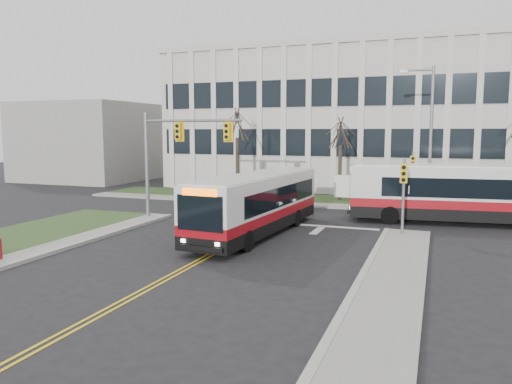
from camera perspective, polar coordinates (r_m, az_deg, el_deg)
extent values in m
plane|color=black|center=(20.61, -5.66, -7.41)|extent=(120.00, 120.00, 0.00)
cube|color=#9E9B93|center=(13.96, 14.14, -14.39)|extent=(2.00, 26.00, 0.14)
cube|color=#9E9B93|center=(33.75, 13.56, -1.82)|extent=(44.00, 1.60, 0.14)
cube|color=#2E4E21|center=(36.51, 14.07, -1.20)|extent=(44.00, 5.00, 0.12)
cube|color=beige|center=(48.12, 15.82, 7.76)|extent=(40.00, 16.00, 12.00)
cube|color=#9E9B93|center=(56.04, -18.26, 5.47)|extent=(12.00, 12.00, 8.00)
cylinder|color=slate|center=(29.90, -12.36, 2.95)|extent=(0.22, 0.22, 6.20)
cylinder|color=slate|center=(28.35, -7.32, 8.10)|extent=(6.00, 0.16, 0.16)
cube|color=yellow|center=(28.58, -8.88, 6.86)|extent=(0.34, 0.24, 0.92)
cube|color=yellow|center=(27.26, -3.31, 6.93)|extent=(0.34, 0.24, 0.92)
cylinder|color=slate|center=(25.21, 16.48, -0.63)|extent=(0.14, 0.14, 3.80)
cube|color=yellow|center=(24.89, 16.54, 2.05)|extent=(0.34, 0.24, 0.92)
cylinder|color=slate|center=(33.65, 17.43, 1.17)|extent=(0.14, 0.14, 3.80)
cube|color=yellow|center=(33.36, 17.49, 3.19)|extent=(0.34, 0.24, 0.92)
cylinder|color=slate|center=(34.17, 19.33, 5.72)|extent=(0.20, 0.20, 9.20)
cylinder|color=slate|center=(34.42, 18.10, 13.12)|extent=(1.80, 0.14, 0.14)
cube|color=slate|center=(34.46, 16.56, 13.08)|extent=(0.50, 0.25, 0.18)
cylinder|color=slate|center=(36.41, 9.15, -0.40)|extent=(0.08, 0.08, 1.00)
cylinder|color=slate|center=(36.20, 11.01, -0.48)|extent=(0.08, 0.08, 1.00)
cube|color=white|center=(36.22, 10.10, 0.66)|extent=(1.50, 0.12, 1.60)
cylinder|color=#42352B|center=(38.96, -2.14, 2.83)|extent=(0.28, 0.28, 4.62)
cylinder|color=#42352B|center=(36.91, 9.56, 2.10)|extent=(0.28, 0.28, 4.09)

